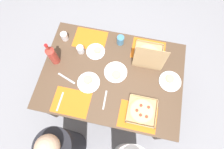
{
  "coord_description": "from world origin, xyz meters",
  "views": [
    {
      "loc": [
        -0.14,
        0.64,
        2.43
      ],
      "look_at": [
        0.0,
        0.0,
        0.72
      ],
      "focal_mm": 28.43,
      "sensor_mm": 36.0,
      "label": 1
    }
  ],
  "objects_px": {
    "cup_clear_right": "(120,40)",
    "diner_right_seat": "(65,146)",
    "soda_bottle": "(52,55)",
    "cup_dark": "(80,49)",
    "plate_far_right": "(96,51)",
    "pizza_box_corner_left": "(148,56)",
    "cup_spare": "(64,36)",
    "plate_far_left": "(170,81)",
    "plate_near_left": "(116,72)",
    "pizza_box_corner_right": "(142,111)",
    "plate_near_right": "(89,82)"
  },
  "relations": [
    {
      "from": "cup_clear_right",
      "to": "diner_right_seat",
      "type": "distance_m",
      "value": 1.24
    },
    {
      "from": "soda_bottle",
      "to": "cup_clear_right",
      "type": "xyz_separation_m",
      "value": [
        -0.63,
        -0.36,
        -0.08
      ]
    },
    {
      "from": "cup_dark",
      "to": "plate_far_right",
      "type": "bearing_deg",
      "value": -169.98
    },
    {
      "from": "cup_dark",
      "to": "pizza_box_corner_left",
      "type": "bearing_deg",
      "value": -174.09
    },
    {
      "from": "cup_clear_right",
      "to": "cup_spare",
      "type": "distance_m",
      "value": 0.62
    },
    {
      "from": "plate_far_left",
      "to": "plate_near_left",
      "type": "bearing_deg",
      "value": 2.29
    },
    {
      "from": "pizza_box_corner_left",
      "to": "cup_dark",
      "type": "height_order",
      "value": "pizza_box_corner_left"
    },
    {
      "from": "plate_far_right",
      "to": "cup_clear_right",
      "type": "xyz_separation_m",
      "value": [
        -0.24,
        -0.17,
        0.04
      ]
    },
    {
      "from": "plate_far_right",
      "to": "cup_dark",
      "type": "bearing_deg",
      "value": 10.02
    },
    {
      "from": "pizza_box_corner_right",
      "to": "plate_far_right",
      "type": "relative_size",
      "value": 1.37
    },
    {
      "from": "pizza_box_corner_left",
      "to": "cup_spare",
      "type": "bearing_deg",
      "value": -2.75
    },
    {
      "from": "pizza_box_corner_right",
      "to": "cup_clear_right",
      "type": "distance_m",
      "value": 0.78
    },
    {
      "from": "cup_spare",
      "to": "plate_far_right",
      "type": "bearing_deg",
      "value": 166.34
    },
    {
      "from": "pizza_box_corner_left",
      "to": "soda_bottle",
      "type": "bearing_deg",
      "value": 14.04
    },
    {
      "from": "plate_near_left",
      "to": "cup_clear_right",
      "type": "bearing_deg",
      "value": -86.31
    },
    {
      "from": "plate_far_right",
      "to": "plate_near_left",
      "type": "relative_size",
      "value": 0.84
    },
    {
      "from": "soda_bottle",
      "to": "cup_clear_right",
      "type": "relative_size",
      "value": 3.02
    },
    {
      "from": "cup_spare",
      "to": "pizza_box_corner_right",
      "type": "bearing_deg",
      "value": 147.07
    },
    {
      "from": "plate_far_left",
      "to": "soda_bottle",
      "type": "relative_size",
      "value": 0.7
    },
    {
      "from": "plate_far_left",
      "to": "cup_dark",
      "type": "bearing_deg",
      "value": -8.4
    },
    {
      "from": "pizza_box_corner_left",
      "to": "plate_far_left",
      "type": "bearing_deg",
      "value": 139.65
    },
    {
      "from": "plate_far_right",
      "to": "cup_dark",
      "type": "relative_size",
      "value": 2.29
    },
    {
      "from": "pizza_box_corner_left",
      "to": "cup_clear_right",
      "type": "bearing_deg",
      "value": -20.7
    },
    {
      "from": "plate_far_left",
      "to": "soda_bottle",
      "type": "bearing_deg",
      "value": 0.9
    },
    {
      "from": "plate_far_right",
      "to": "plate_far_left",
      "type": "bearing_deg",
      "value": 168.1
    },
    {
      "from": "cup_spare",
      "to": "diner_right_seat",
      "type": "distance_m",
      "value": 1.15
    },
    {
      "from": "cup_spare",
      "to": "cup_dark",
      "type": "distance_m",
      "value": 0.25
    },
    {
      "from": "plate_far_right",
      "to": "pizza_box_corner_right",
      "type": "bearing_deg",
      "value": 137.75
    },
    {
      "from": "plate_far_right",
      "to": "plate_far_left",
      "type": "xyz_separation_m",
      "value": [
        -0.82,
        0.17,
        0.0
      ]
    },
    {
      "from": "plate_near_right",
      "to": "diner_right_seat",
      "type": "xyz_separation_m",
      "value": [
        0.11,
        0.64,
        -0.24
      ]
    },
    {
      "from": "cup_clear_right",
      "to": "pizza_box_corner_left",
      "type": "bearing_deg",
      "value": 159.3
    },
    {
      "from": "diner_right_seat",
      "to": "cup_dark",
      "type": "bearing_deg",
      "value": -86.61
    },
    {
      "from": "plate_near_right",
      "to": "plate_near_left",
      "type": "distance_m",
      "value": 0.3
    },
    {
      "from": "plate_near_right",
      "to": "soda_bottle",
      "type": "distance_m",
      "value": 0.45
    },
    {
      "from": "soda_bottle",
      "to": "cup_dark",
      "type": "distance_m",
      "value": 0.3
    },
    {
      "from": "pizza_box_corner_left",
      "to": "plate_far_left",
      "type": "relative_size",
      "value": 1.51
    },
    {
      "from": "soda_bottle",
      "to": "diner_right_seat",
      "type": "xyz_separation_m",
      "value": [
        -0.29,
        0.8,
        -0.36
      ]
    },
    {
      "from": "pizza_box_corner_right",
      "to": "soda_bottle",
      "type": "distance_m",
      "value": 1.04
    },
    {
      "from": "plate_far_right",
      "to": "plate_near_left",
      "type": "xyz_separation_m",
      "value": [
        -0.26,
        0.19,
        0.0
      ]
    },
    {
      "from": "pizza_box_corner_right",
      "to": "cup_dark",
      "type": "relative_size",
      "value": 3.14
    },
    {
      "from": "soda_bottle",
      "to": "plate_near_left",
      "type": "bearing_deg",
      "value": 179.71
    },
    {
      "from": "soda_bottle",
      "to": "diner_right_seat",
      "type": "distance_m",
      "value": 0.93
    },
    {
      "from": "plate_near_right",
      "to": "soda_bottle",
      "type": "relative_size",
      "value": 0.71
    },
    {
      "from": "plate_near_right",
      "to": "diner_right_seat",
      "type": "height_order",
      "value": "diner_right_seat"
    },
    {
      "from": "plate_near_right",
      "to": "diner_right_seat",
      "type": "distance_m",
      "value": 0.69
    },
    {
      "from": "plate_far_right",
      "to": "soda_bottle",
      "type": "distance_m",
      "value": 0.45
    },
    {
      "from": "plate_far_left",
      "to": "diner_right_seat",
      "type": "bearing_deg",
      "value": 41.94
    },
    {
      "from": "plate_near_left",
      "to": "cup_clear_right",
      "type": "height_order",
      "value": "cup_clear_right"
    },
    {
      "from": "plate_far_left",
      "to": "cup_clear_right",
      "type": "distance_m",
      "value": 0.67
    },
    {
      "from": "pizza_box_corner_left",
      "to": "plate_far_right",
      "type": "relative_size",
      "value": 1.69
    }
  ]
}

